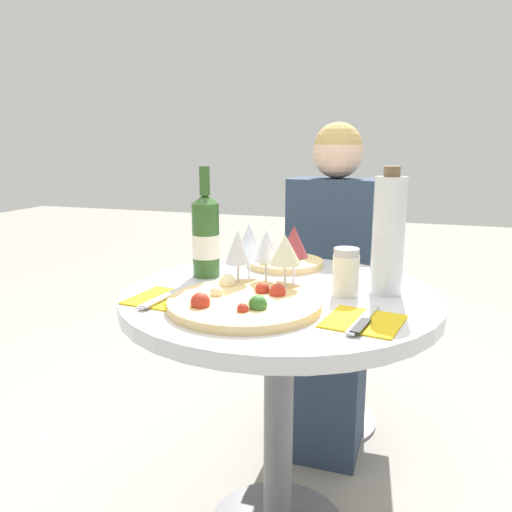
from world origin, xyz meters
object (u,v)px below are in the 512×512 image
pizza_large (244,302)px  tall_carafe (388,235)px  chair_behind_diner (335,315)px  seated_diner (329,302)px  dining_table (279,347)px  wine_bottle (206,236)px

pizza_large → tall_carafe: tall_carafe is taller
chair_behind_diner → seated_diner: bearing=90.0°
dining_table → tall_carafe: size_ratio=2.54×
chair_behind_diner → tall_carafe: bearing=109.1°
dining_table → wine_bottle: size_ratio=2.60×
dining_table → wine_bottle: wine_bottle is taller
seated_diner → wine_bottle: size_ratio=3.81×
chair_behind_diner → tall_carafe: tall_carafe is taller
seated_diner → tall_carafe: seated_diner is taller
pizza_large → chair_behind_diner: bearing=85.1°
chair_behind_diner → tall_carafe: size_ratio=2.84×
dining_table → seated_diner: (0.03, 0.56, -0.05)m
dining_table → seated_diner: 0.56m
chair_behind_diner → pizza_large: size_ratio=2.53×
pizza_large → tall_carafe: 0.38m
wine_bottle → chair_behind_diner: bearing=67.0°
wine_bottle → tall_carafe: size_ratio=0.98×
chair_behind_diner → pizza_large: (-0.07, -0.84, 0.30)m
dining_table → pizza_large: (-0.04, -0.14, 0.16)m
dining_table → pizza_large: bearing=-106.6°
chair_behind_diner → pizza_large: bearing=85.1°
seated_diner → tall_carafe: (0.22, -0.49, 0.34)m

